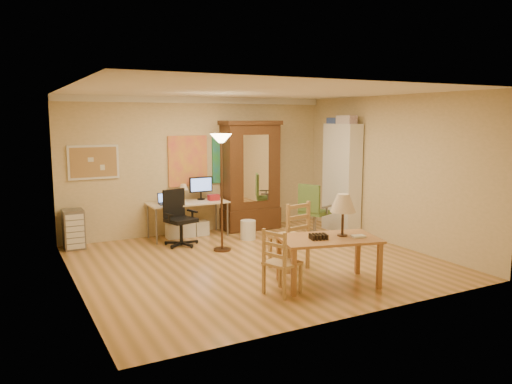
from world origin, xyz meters
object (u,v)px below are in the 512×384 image
bookshelf (342,178)px  dining_table (334,228)px  office_chair_green (314,223)px  armoire (250,182)px  computer_desk (189,215)px  office_chair_black (180,231)px

bookshelf → dining_table: bearing=-128.9°
office_chair_green → armoire: (-0.74, 1.25, 0.69)m
office_chair_green → bookshelf: size_ratio=0.48×
computer_desk → armoire: 1.49m
dining_table → armoire: 3.71m
office_chair_green → computer_desk: bearing=151.4°
office_chair_black → armoire: 2.00m
armoire → bookshelf: armoire is taller
dining_table → bookshelf: (2.10, 2.60, 0.29)m
armoire → office_chair_green: bearing=-59.1°
dining_table → armoire: size_ratio=0.66×
office_chair_black → computer_desk: bearing=56.5°
computer_desk → office_chair_green: computer_desk is taller
office_chair_black → dining_table: bearing=-68.6°
computer_desk → armoire: armoire is taller
office_chair_green → armoire: 1.61m
office_chair_black → bookshelf: bookshelf is taller
dining_table → office_chair_green: size_ratio=1.42×
computer_desk → armoire: bearing=3.5°
computer_desk → armoire: size_ratio=0.68×
office_chair_green → bookshelf: bearing=13.2°
computer_desk → bookshelf: (2.92, -0.98, 0.66)m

